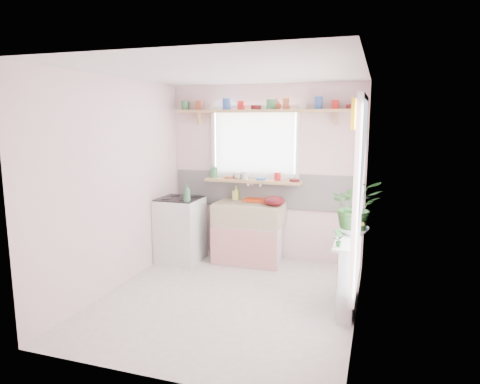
% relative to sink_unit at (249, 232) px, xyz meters
% --- Properties ---
extents(room, '(3.20, 3.20, 3.20)m').
position_rel_sink_unit_xyz_m(room, '(0.81, -0.43, 0.94)').
color(room, white).
rests_on(room, ground).
extents(sink_unit, '(0.95, 0.65, 1.11)m').
position_rel_sink_unit_xyz_m(sink_unit, '(0.00, 0.00, 0.00)').
color(sink_unit, white).
rests_on(sink_unit, ground).
extents(cooker, '(0.58, 0.58, 0.93)m').
position_rel_sink_unit_xyz_m(cooker, '(-0.95, -0.24, 0.03)').
color(cooker, white).
rests_on(cooker, ground).
extents(radiator_ledge, '(0.22, 0.95, 0.78)m').
position_rel_sink_unit_xyz_m(radiator_ledge, '(1.45, -1.09, -0.03)').
color(radiator_ledge, white).
rests_on(radiator_ledge, ground).
extents(windowsill, '(1.40, 0.22, 0.04)m').
position_rel_sink_unit_xyz_m(windowsill, '(-0.00, 0.19, 0.71)').
color(windowsill, tan).
rests_on(windowsill, room).
extents(pine_shelf, '(2.52, 0.24, 0.04)m').
position_rel_sink_unit_xyz_m(pine_shelf, '(0.15, 0.18, 1.69)').
color(pine_shelf, tan).
rests_on(pine_shelf, room).
extents(shelf_crockery, '(2.47, 0.11, 0.12)m').
position_rel_sink_unit_xyz_m(shelf_crockery, '(0.11, 0.18, 1.76)').
color(shelf_crockery, '#3F7F4C').
rests_on(shelf_crockery, pine_shelf).
extents(sill_crockery, '(1.35, 0.11, 0.12)m').
position_rel_sink_unit_xyz_m(sill_crockery, '(-0.05, 0.19, 0.78)').
color(sill_crockery, '#3F7F4C').
rests_on(sill_crockery, windowsill).
extents(dish_tray, '(0.39, 0.30, 0.04)m').
position_rel_sink_unit_xyz_m(dish_tray, '(0.08, 0.21, 0.44)').
color(dish_tray, '#E54014').
rests_on(dish_tray, sink_unit).
extents(colander, '(0.33, 0.33, 0.13)m').
position_rel_sink_unit_xyz_m(colander, '(0.37, -0.04, 0.48)').
color(colander, '#5D1017').
rests_on(colander, sink_unit).
extents(jade_plant, '(0.64, 0.59, 0.60)m').
position_rel_sink_unit_xyz_m(jade_plant, '(1.48, -0.86, 0.64)').
color(jade_plant, '#2D5C24').
rests_on(jade_plant, radiator_ledge).
extents(fruit_bowl, '(0.34, 0.34, 0.08)m').
position_rel_sink_unit_xyz_m(fruit_bowl, '(1.48, -0.94, 0.38)').
color(fruit_bowl, silver).
rests_on(fruit_bowl, radiator_ledge).
extents(herb_pot, '(0.12, 0.10, 0.19)m').
position_rel_sink_unit_xyz_m(herb_pot, '(1.36, -1.45, 0.44)').
color(herb_pot, '#2B6D30').
rests_on(herb_pot, radiator_ledge).
extents(soap_bottle_sink, '(0.10, 0.10, 0.20)m').
position_rel_sink_unit_xyz_m(soap_bottle_sink, '(-0.26, 0.21, 0.52)').
color(soap_bottle_sink, '#D1DB61').
rests_on(soap_bottle_sink, sink_unit).
extents(sill_cup, '(0.12, 0.12, 0.09)m').
position_rel_sink_unit_xyz_m(sill_cup, '(-0.22, 0.18, 0.77)').
color(sill_cup, beige).
rests_on(sill_cup, windowsill).
extents(sill_bowl, '(0.26, 0.26, 0.07)m').
position_rel_sink_unit_xyz_m(sill_bowl, '(-0.20, 0.25, 0.76)').
color(sill_bowl, '#2F4699').
rests_on(sill_bowl, windowsill).
extents(shelf_vase, '(0.19, 0.19, 0.15)m').
position_rel_sink_unit_xyz_m(shelf_vase, '(0.32, 0.24, 1.79)').
color(shelf_vase, '#B24E36').
rests_on(shelf_vase, pine_shelf).
extents(cooker_bottle, '(0.10, 0.10, 0.24)m').
position_rel_sink_unit_xyz_m(cooker_bottle, '(-0.73, -0.46, 0.60)').
color(cooker_bottle, '#3C7848').
rests_on(cooker_bottle, cooker).
extents(fruit, '(0.20, 0.14, 0.10)m').
position_rel_sink_unit_xyz_m(fruit, '(1.49, -0.93, 0.44)').
color(fruit, orange).
rests_on(fruit, fruit_bowl).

